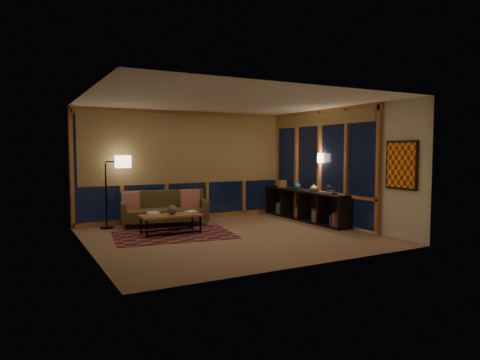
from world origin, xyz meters
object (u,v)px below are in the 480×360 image
coffee_table (171,224)px  floor_lamp (106,192)px  bookshelf (304,205)px  sofa (165,209)px

coffee_table → floor_lamp: floor_lamp is taller
coffee_table → bookshelf: (3.49, 0.11, 0.17)m
floor_lamp → coffee_table: bearing=-42.7°
bookshelf → coffee_table: bearing=-178.2°
sofa → floor_lamp: (-1.23, 0.32, 0.42)m
bookshelf → sofa: bearing=165.0°
sofa → bookshelf: sofa is taller
coffee_table → bookshelf: size_ratio=0.41×
floor_lamp → bookshelf: bearing=-6.0°
coffee_table → sofa: bearing=80.2°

